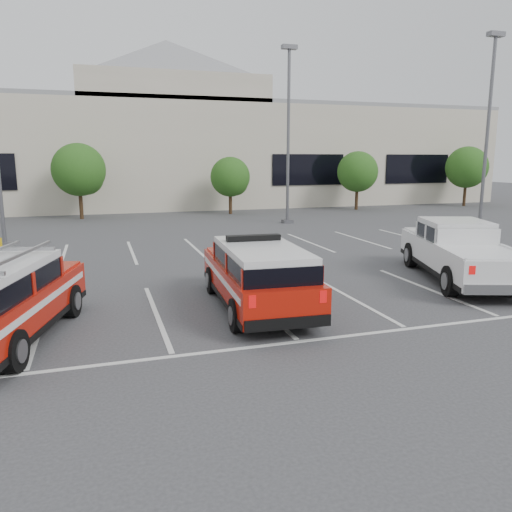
{
  "coord_description": "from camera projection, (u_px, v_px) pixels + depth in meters",
  "views": [
    {
      "loc": [
        -3.94,
        -12.24,
        3.86
      ],
      "look_at": [
        0.4,
        1.46,
        1.05
      ],
      "focal_mm": 35.0,
      "sensor_mm": 36.0,
      "label": 1
    }
  ],
  "objects": [
    {
      "name": "white_pickup",
      "position": [
        459.0,
        257.0,
        16.05
      ],
      "size": [
        3.99,
        6.5,
        1.88
      ],
      "rotation": [
        0.0,
        0.0,
        -0.33
      ],
      "color": "silver",
      "rests_on": "ground"
    },
    {
      "name": "tree_far_right",
      "position": [
        467.0,
        169.0,
        40.83
      ],
      "size": [
        3.37,
        3.37,
        4.85
      ],
      "color": "#3F2B19",
      "rests_on": "ground"
    },
    {
      "name": "tree_mid_left",
      "position": [
        80.0,
        172.0,
        31.94
      ],
      "size": [
        3.37,
        3.37,
        4.85
      ],
      "color": "#3F2B19",
      "rests_on": "ground"
    },
    {
      "name": "tree_right",
      "position": [
        358.0,
        173.0,
        37.92
      ],
      "size": [
        3.07,
        3.07,
        4.42
      ],
      "color": "#3F2B19",
      "rests_on": "ground"
    },
    {
      "name": "fire_chief_suv",
      "position": [
        258.0,
        280.0,
        12.92
      ],
      "size": [
        2.25,
        5.46,
        1.88
      ],
      "rotation": [
        0.0,
        0.0,
        -0.06
      ],
      "color": "#B01408",
      "rests_on": "ground"
    },
    {
      "name": "tree_mid_right",
      "position": [
        231.0,
        178.0,
        35.01
      ],
      "size": [
        2.77,
        2.77,
        3.99
      ],
      "color": "#3F2B19",
      "rests_on": "ground"
    },
    {
      "name": "light_pole_right",
      "position": [
        487.0,
        133.0,
        26.46
      ],
      "size": [
        0.9,
        0.6,
        10.24
      ],
      "color": "#59595E",
      "rests_on": "ground"
    },
    {
      "name": "light_pole_mid",
      "position": [
        288.0,
        136.0,
        29.4
      ],
      "size": [
        0.9,
        0.6,
        10.24
      ],
      "color": "#59595E",
      "rests_on": "ground"
    },
    {
      "name": "stall_markings",
      "position": [
        219.0,
        270.0,
        17.57
      ],
      "size": [
        23.0,
        15.0,
        0.01
      ],
      "primitive_type": "cube",
      "color": "silver",
      "rests_on": "ground"
    },
    {
      "name": "ground",
      "position": [
        258.0,
        305.0,
        13.36
      ],
      "size": [
        120.0,
        120.0,
        0.0
      ],
      "primitive_type": "plane",
      "color": "#38383B",
      "rests_on": "ground"
    },
    {
      "name": "convention_building",
      "position": [
        146.0,
        148.0,
        42.32
      ],
      "size": [
        60.0,
        16.99,
        13.2
      ],
      "color": "beige",
      "rests_on": "ground"
    }
  ]
}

